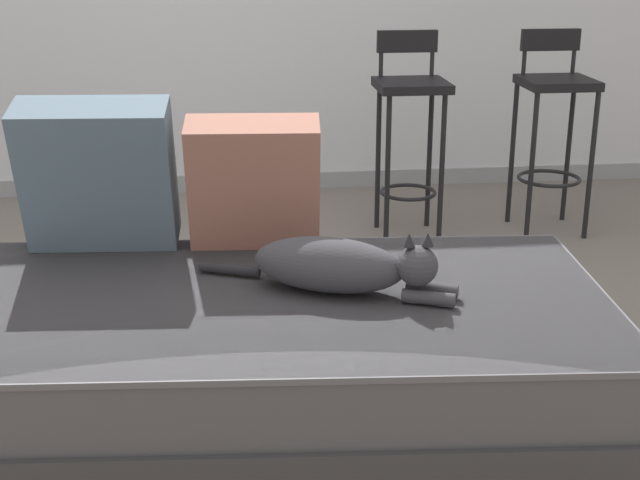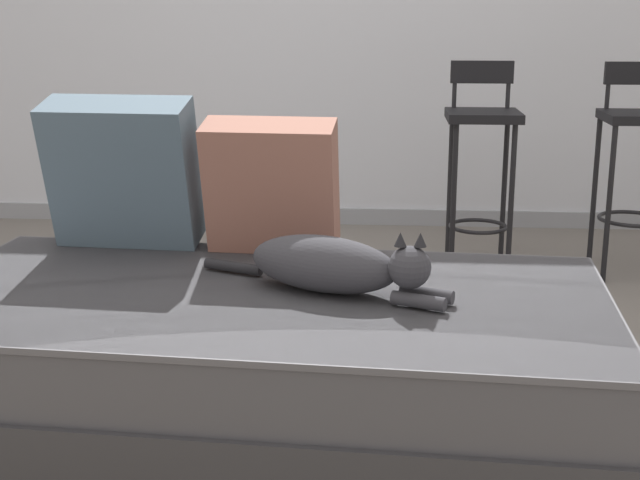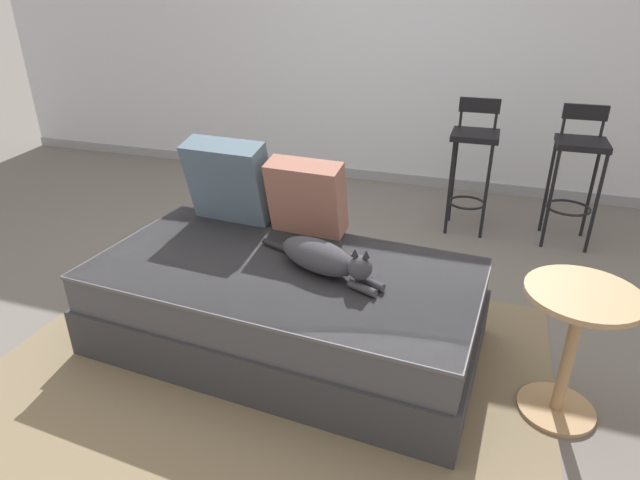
% 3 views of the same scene
% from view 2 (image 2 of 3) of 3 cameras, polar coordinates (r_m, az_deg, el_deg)
% --- Properties ---
extents(ground_plane, '(16.00, 16.00, 0.00)m').
position_cam_2_polar(ground_plane, '(2.90, -2.54, -9.15)').
color(ground_plane, '#66605B').
rests_on(ground_plane, ground).
extents(wall_baseboard_trim, '(8.00, 0.02, 0.09)m').
position_cam_2_polar(wall_baseboard_trim, '(4.97, 0.43, 1.56)').
color(wall_baseboard_trim, gray).
rests_on(wall_baseboard_trim, ground).
extents(couch, '(1.93, 1.11, 0.44)m').
position_cam_2_polar(couch, '(2.45, -3.71, -8.13)').
color(couch, '#353539').
rests_on(couch, ground).
extents(throw_pillow_corner, '(0.47, 0.30, 0.48)m').
position_cam_2_polar(throw_pillow_corner, '(2.82, -12.48, 4.23)').
color(throw_pillow_corner, '#4C6070').
rests_on(throw_pillow_corner, couch).
extents(throw_pillow_middle, '(0.41, 0.26, 0.42)m').
position_cam_2_polar(throw_pillow_middle, '(2.70, -3.13, 3.47)').
color(throw_pillow_middle, '#936051').
rests_on(throw_pillow_middle, couch).
extents(cat, '(0.70, 0.36, 0.19)m').
position_cam_2_polar(cat, '(2.35, 0.90, -1.61)').
color(cat, '#333338').
rests_on(cat, couch).
extents(bar_stool_near_window, '(0.32, 0.32, 0.94)m').
position_cam_2_polar(bar_stool_near_window, '(4.05, 10.29, 5.99)').
color(bar_stool_near_window, black).
rests_on(bar_stool_near_window, ground).
extents(bar_stool_by_doorway, '(0.32, 0.32, 0.94)m').
position_cam_2_polar(bar_stool_by_doorway, '(4.18, 19.65, 5.55)').
color(bar_stool_by_doorway, black).
rests_on(bar_stool_by_doorway, ground).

